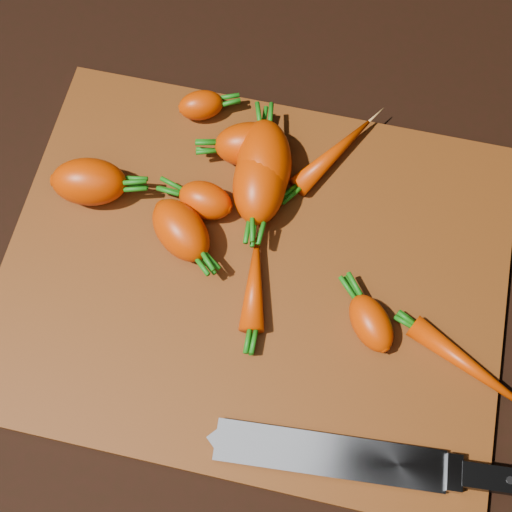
# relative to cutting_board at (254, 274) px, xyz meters

# --- Properties ---
(ground) EXTENTS (2.00, 2.00, 0.01)m
(ground) POSITION_rel_cutting_board_xyz_m (0.00, 0.00, -0.01)
(ground) COLOR black
(cutting_board) EXTENTS (0.50, 0.40, 0.01)m
(cutting_board) POSITION_rel_cutting_board_xyz_m (0.00, 0.00, 0.00)
(cutting_board) COLOR brown
(cutting_board) RESTS_ON ground
(carrot_0) EXTENTS (0.08, 0.06, 0.05)m
(carrot_0) POSITION_rel_cutting_board_xyz_m (-0.18, 0.05, 0.03)
(carrot_0) COLOR #C03300
(carrot_0) RESTS_ON cutting_board
(carrot_1) EXTENTS (0.06, 0.05, 0.04)m
(carrot_1) POSITION_rel_cutting_board_xyz_m (-0.06, 0.06, 0.02)
(carrot_1) COLOR #C03300
(carrot_1) RESTS_ON cutting_board
(carrot_2) EXTENTS (0.07, 0.10, 0.05)m
(carrot_2) POSITION_rel_cutting_board_xyz_m (-0.01, 0.09, 0.03)
(carrot_2) COLOR #C03300
(carrot_2) RESTS_ON cutting_board
(carrot_3) EXTENTS (0.08, 0.11, 0.06)m
(carrot_3) POSITION_rel_cutting_board_xyz_m (-0.01, 0.11, 0.03)
(carrot_3) COLOR #C03300
(carrot_3) RESTS_ON cutting_board
(carrot_4) EXTENTS (0.08, 0.06, 0.05)m
(carrot_4) POSITION_rel_cutting_board_xyz_m (-0.03, 0.13, 0.03)
(carrot_4) COLOR #C03300
(carrot_4) RESTS_ON cutting_board
(carrot_5) EXTENTS (0.06, 0.05, 0.03)m
(carrot_5) POSITION_rel_cutting_board_xyz_m (-0.10, 0.17, 0.02)
(carrot_5) COLOR #C03300
(carrot_5) RESTS_ON cutting_board
(carrot_6) EXTENTS (0.06, 0.07, 0.04)m
(carrot_6) POSITION_rel_cutting_board_xyz_m (0.12, -0.03, 0.02)
(carrot_6) COLOR #C03300
(carrot_6) RESTS_ON cutting_board
(carrot_7) EXTENTS (0.08, 0.11, 0.02)m
(carrot_7) POSITION_rel_cutting_board_xyz_m (0.05, 0.14, 0.02)
(carrot_7) COLOR #C03300
(carrot_7) RESTS_ON cutting_board
(carrot_8) EXTENTS (0.13, 0.08, 0.02)m
(carrot_8) POSITION_rel_cutting_board_xyz_m (0.22, -0.05, 0.02)
(carrot_8) COLOR #C03300
(carrot_8) RESTS_ON cutting_board
(carrot_9) EXTENTS (0.04, 0.10, 0.02)m
(carrot_9) POSITION_rel_cutting_board_xyz_m (0.00, -0.02, 0.02)
(carrot_9) COLOR #C03300
(carrot_9) RESTS_ON cutting_board
(carrot_10) EXTENTS (0.09, 0.08, 0.05)m
(carrot_10) POSITION_rel_cutting_board_xyz_m (-0.08, 0.02, 0.03)
(carrot_10) COLOR #C03300
(carrot_10) RESTS_ON cutting_board
(knife) EXTENTS (0.34, 0.06, 0.02)m
(knife) POSITION_rel_cutting_board_xyz_m (0.13, -0.16, 0.01)
(knife) COLOR gray
(knife) RESTS_ON cutting_board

